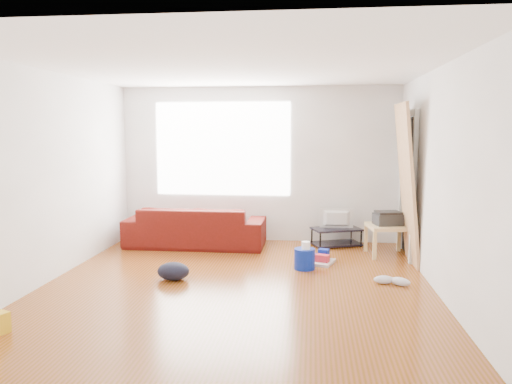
# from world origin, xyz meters

# --- Properties ---
(room) EXTENTS (4.51, 5.01, 2.51)m
(room) POSITION_xyz_m (0.07, 0.15, 1.25)
(room) COLOR #693B09
(room) RESTS_ON ground
(sofa) EXTENTS (2.15, 0.84, 0.63)m
(sofa) POSITION_xyz_m (-0.94, 1.95, 0.00)
(sofa) COLOR #3F0D07
(sofa) RESTS_ON ground
(tv_stand) EXTENTS (0.84, 0.66, 0.28)m
(tv_stand) POSITION_xyz_m (1.25, 2.22, 0.15)
(tv_stand) COLOR black
(tv_stand) RESTS_ON ground
(tv) EXTENTS (0.52, 0.07, 0.30)m
(tv) POSITION_xyz_m (1.25, 2.22, 0.43)
(tv) COLOR black
(tv) RESTS_ON tv_stand
(side_table) EXTENTS (0.62, 0.62, 0.45)m
(side_table) POSITION_xyz_m (1.95, 1.67, 0.38)
(side_table) COLOR #CFBC72
(side_table) RESTS_ON ground
(printer) EXTENTS (0.43, 0.37, 0.20)m
(printer) POSITION_xyz_m (1.95, 1.67, 0.54)
(printer) COLOR #252527
(printer) RESTS_ON side_table
(bucket) EXTENTS (0.34, 0.34, 0.27)m
(bucket) POSITION_xyz_m (0.77, 0.81, 0.00)
(bucket) COLOR #081E8F
(bucket) RESTS_ON ground
(toilet_paper) EXTENTS (0.11, 0.11, 0.10)m
(toilet_paper) POSITION_xyz_m (0.79, 0.78, 0.19)
(toilet_paper) COLOR white
(toilet_paper) RESTS_ON bucket
(cleaning_tray) EXTENTS (0.57, 0.51, 0.17)m
(cleaning_tray) POSITION_xyz_m (0.93, 1.15, 0.05)
(cleaning_tray) COLOR beige
(cleaning_tray) RESTS_ON ground
(backpack) EXTENTS (0.40, 0.33, 0.21)m
(backpack) POSITION_xyz_m (-0.79, 0.15, 0.00)
(backpack) COLOR black
(backpack) RESTS_ON ground
(sneakers) EXTENTS (0.43, 0.22, 0.10)m
(sneakers) POSITION_xyz_m (1.80, 0.25, 0.05)
(sneakers) COLOR silver
(sneakers) RESTS_ON ground
(door_panel) EXTENTS (0.27, 0.87, 2.16)m
(door_panel) POSITION_xyz_m (2.13, 1.30, 0.00)
(door_panel) COLOR #9E733F
(door_panel) RESTS_ON ground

